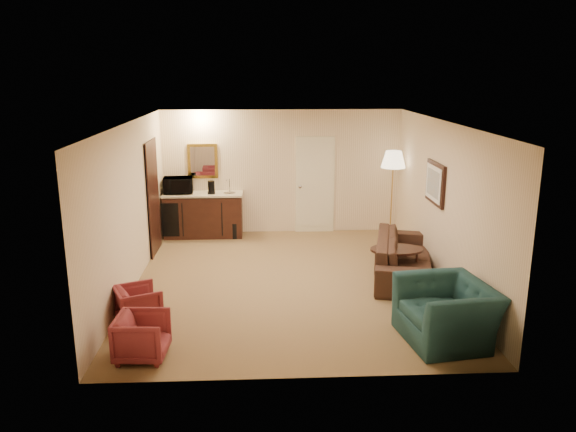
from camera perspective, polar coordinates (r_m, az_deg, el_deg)
The scene contains 12 objects.
ground at distance 9.32m, azimuth 0.13°, elevation -6.67°, with size 6.00×6.00×0.00m, color #92704A.
room_walls at distance 9.60m, azimuth -0.69°, elevation 4.61°, with size 5.02×6.01×2.61m.
wetbar_cabinet at distance 11.82m, azimuth -8.58°, elevation 0.12°, with size 1.64×0.58×0.92m, color #341910.
sofa at distance 9.64m, azimuth 11.75°, elevation -3.40°, with size 2.32×0.68×0.91m, color black.
teal_armchair at distance 7.50m, azimuth 15.85°, elevation -8.46°, with size 1.18×0.77×1.03m, color #1C4546.
rose_chair_near at distance 8.05m, azimuth -14.96°, elevation -8.53°, with size 0.56×0.53×0.58m, color maroon.
rose_chair_far at distance 7.10m, azimuth -14.61°, elevation -11.57°, with size 0.59×0.56×0.61m, color maroon.
coffee_table at distance 9.61m, azimuth 10.90°, elevation -4.67°, with size 0.88×0.59×0.51m, color black.
floor_lamp at distance 11.56m, azimuth 10.49°, elevation 2.05°, with size 0.49×0.49×1.84m, color gold.
waste_bin at distance 11.71m, azimuth -5.43°, elevation -1.42°, with size 0.26×0.26×0.33m, color black.
microwave at distance 11.78m, azimuth -11.10°, elevation 3.26°, with size 0.59×0.33×0.40m, color black.
coffee_maker at distance 11.62m, azimuth -7.80°, elevation 2.90°, with size 0.14×0.14×0.27m, color black.
Camera 1 is at (-0.46, -8.68, 3.38)m, focal length 35.00 mm.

